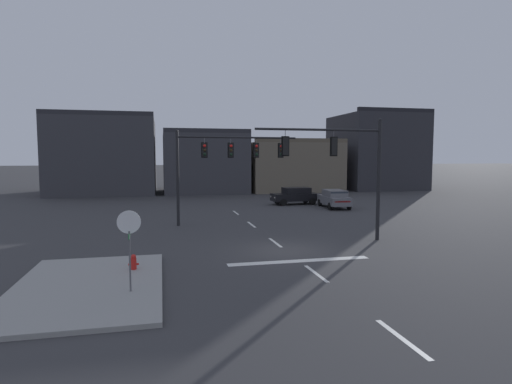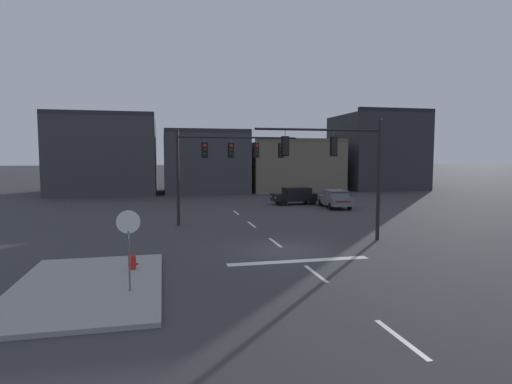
% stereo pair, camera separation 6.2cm
% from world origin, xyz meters
% --- Properties ---
extents(ground_plane, '(400.00, 400.00, 0.00)m').
position_xyz_m(ground_plane, '(0.00, 0.00, 0.00)').
color(ground_plane, '#353538').
extents(sidewalk_near_corner, '(5.00, 8.00, 0.15)m').
position_xyz_m(sidewalk_near_corner, '(-8.39, -4.00, 0.07)').
color(sidewalk_near_corner, gray).
rests_on(sidewalk_near_corner, ground).
extents(stop_bar_paint, '(6.40, 0.50, 0.01)m').
position_xyz_m(stop_bar_paint, '(0.00, -2.00, 0.00)').
color(stop_bar_paint, silver).
rests_on(stop_bar_paint, ground).
extents(lane_centreline, '(0.16, 26.40, 0.01)m').
position_xyz_m(lane_centreline, '(0.00, 2.00, 0.00)').
color(lane_centreline, silver).
rests_on(lane_centreline, ground).
extents(signal_mast_near_side, '(6.99, 0.36, 6.61)m').
position_xyz_m(signal_mast_near_side, '(3.62, 1.47, 4.41)').
color(signal_mast_near_side, black).
rests_on(signal_mast_near_side, ground).
extents(signal_mast_far_side, '(8.28, 0.61, 6.31)m').
position_xyz_m(signal_mast_far_side, '(-1.86, 8.79, 4.52)').
color(signal_mast_far_side, black).
rests_on(signal_mast_far_side, ground).
extents(stop_sign, '(0.76, 0.64, 2.83)m').
position_xyz_m(stop_sign, '(-6.90, -5.09, 2.14)').
color(stop_sign, '#56565B').
rests_on(stop_sign, ground).
extents(car_lot_nearside, '(2.18, 4.56, 1.61)m').
position_xyz_m(car_lot_nearside, '(9.06, 15.22, 0.86)').
color(car_lot_nearside, slate).
rests_on(car_lot_nearside, ground).
extents(car_lot_middle, '(4.54, 2.13, 1.61)m').
position_xyz_m(car_lot_middle, '(6.55, 18.61, 0.86)').
color(car_lot_middle, black).
rests_on(car_lot_middle, ground).
extents(fire_hydrant, '(0.40, 0.30, 0.75)m').
position_xyz_m(fire_hydrant, '(-6.97, -2.37, 0.33)').
color(fire_hydrant, red).
rests_on(fire_hydrant, ground).
extents(building_row, '(47.76, 13.73, 10.74)m').
position_xyz_m(building_row, '(4.32, 35.43, 4.28)').
color(building_row, '#38383D').
rests_on(building_row, ground).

